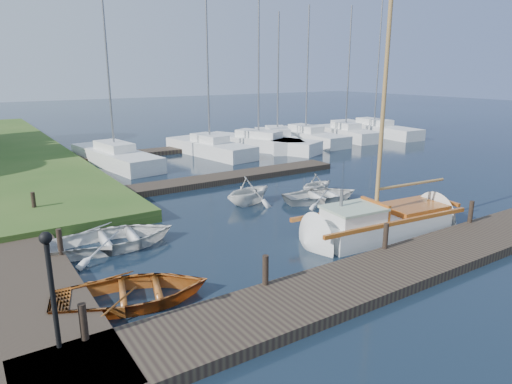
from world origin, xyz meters
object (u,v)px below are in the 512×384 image
mooring_post_5 (34,202)px  marina_boat_2 (210,146)px  tender_a (113,235)px  mooring_post_1 (265,270)px  marina_boat_5 (306,136)px  marina_boat_7 (374,128)px  mooring_post_2 (386,236)px  mooring_post_4 (60,242)px  tender_b (249,189)px  marina_boat_4 (277,138)px  mooring_post_0 (83,322)px  dinghy (132,289)px  sailboat (383,225)px  marina_boat_0 (115,156)px  tender_c (322,193)px  marina_boat_3 (259,142)px  tender_d (317,182)px  mooring_post_3 (471,212)px  marina_boat_6 (345,132)px  lamp_post (50,275)px

mooring_post_5 → marina_boat_2: marina_boat_2 is taller
tender_a → mooring_post_1: bearing=-153.4°
marina_boat_5 → marina_boat_7: 8.22m
tender_a → marina_boat_5: size_ratio=0.39×
mooring_post_2 → mooring_post_4: (-8.50, 5.00, 0.00)m
mooring_post_5 → tender_b: bearing=-18.7°
mooring_post_1 → marina_boat_4: 24.10m
mooring_post_0 → tender_b: (8.61, 7.26, -0.03)m
mooring_post_0 → dinghy: (1.49, 1.47, -0.30)m
dinghy → marina_boat_4: bearing=-29.4°
mooring_post_4 → dinghy: size_ratio=0.21×
sailboat → marina_boat_0: 17.90m
mooring_post_2 → marina_boat_5: (12.56, 19.18, -0.14)m
mooring_post_2 → marina_boat_4: size_ratio=0.08×
dinghy → marina_boat_2: marina_boat_2 is taller
tender_c → marina_boat_3: (5.12, 12.73, 0.22)m
marina_boat_0 → marina_boat_7: marina_boat_7 is taller
mooring_post_2 → marina_boat_2: (3.71, 18.66, -0.12)m
tender_d → tender_c: bearing=138.3°
mooring_post_2 → mooring_post_3: bearing=0.0°
mooring_post_0 → sailboat: size_ratio=0.08×
mooring_post_2 → marina_boat_6: marina_boat_6 is taller
mooring_post_3 → marina_boat_5: 20.80m
mooring_post_2 → marina_boat_4: 21.71m
dinghy → marina_boat_5: (20.07, 17.71, 0.17)m
mooring_post_1 → mooring_post_5: same height
tender_a → marina_boat_3: size_ratio=0.31×
mooring_post_5 → tender_a: mooring_post_5 is taller
mooring_post_0 → marina_boat_5: size_ratio=0.08×
mooring_post_4 → marina_boat_0: (5.78, 13.85, -0.13)m
marina_boat_3 → marina_boat_2: bearing=65.3°
mooring_post_3 → marina_boat_2: 18.67m
mooring_post_3 → marina_boat_2: (-0.79, 18.66, -0.12)m
tender_d → mooring_post_0: bearing=111.3°
tender_d → marina_boat_4: (6.55, 12.26, 0.04)m
mooring_post_5 → marina_boat_5: bearing=23.5°
mooring_post_2 → marina_boat_6: size_ratio=0.08×
sailboat → marina_boat_5: (11.00, 17.71, 0.22)m
mooring_post_5 → mooring_post_3: bearing=-37.6°
marina_boat_4 → marina_boat_6: 6.74m
mooring_post_3 → tender_a: mooring_post_3 is taller
marina_boat_0 → marina_boat_4: 12.62m
lamp_post → sailboat: (11.06, 1.47, -1.53)m
mooring_post_5 → marina_boat_6: (25.11, 8.88, -0.13)m
dinghy → marina_boat_7: size_ratio=0.30×
dinghy → marina_boat_2: size_ratio=0.31×
tender_b → mooring_post_0: bearing=116.1°
mooring_post_4 → tender_c: 11.10m
lamp_post → marina_boat_0: 20.08m
mooring_post_5 → marina_boat_2: 14.97m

